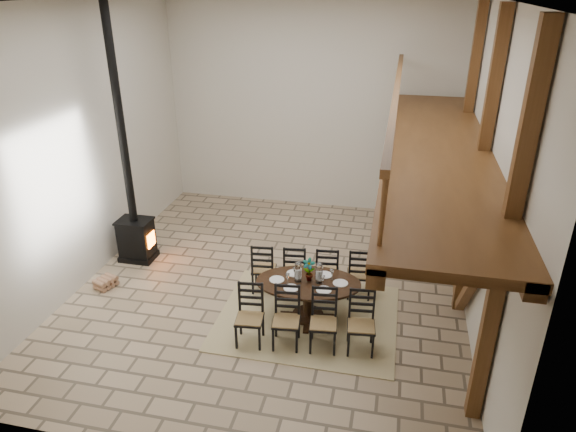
% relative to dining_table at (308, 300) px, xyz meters
% --- Properties ---
extents(ground, '(8.00, 8.00, 0.00)m').
position_rel_dining_table_xyz_m(ground, '(-0.85, 0.87, -0.37)').
color(ground, tan).
rests_on(ground, ground).
extents(room_shell, '(7.02, 8.02, 5.01)m').
position_rel_dining_table_xyz_m(room_shell, '(0.34, 0.87, 2.65)').
color(room_shell, beige).
rests_on(room_shell, ground).
extents(rug, '(3.00, 2.50, 0.02)m').
position_rel_dining_table_xyz_m(rug, '(0.00, -0.00, -0.36)').
color(rug, tan).
rests_on(rug, ground).
extents(dining_table, '(2.36, 2.17, 1.12)m').
position_rel_dining_table_xyz_m(dining_table, '(0.00, 0.00, 0.00)').
color(dining_table, black).
rests_on(dining_table, ground).
extents(wood_stove, '(0.68, 0.53, 5.00)m').
position_rel_dining_table_xyz_m(wood_stove, '(-3.79, 1.26, 0.75)').
color(wood_stove, black).
rests_on(wood_stove, ground).
extents(log_basket, '(0.52, 0.52, 0.43)m').
position_rel_dining_table_xyz_m(log_basket, '(-4.00, 1.73, -0.18)').
color(log_basket, brown).
rests_on(log_basket, ground).
extents(log_stack, '(0.40, 0.47, 0.20)m').
position_rel_dining_table_xyz_m(log_stack, '(-3.88, 0.13, -0.27)').
color(log_stack, tan).
rests_on(log_stack, ground).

